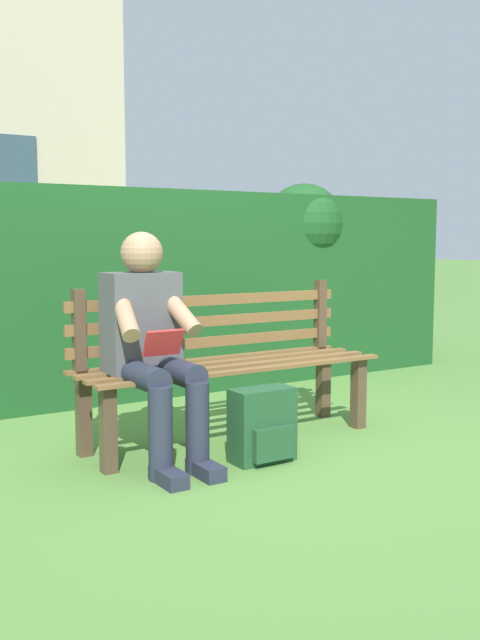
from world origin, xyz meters
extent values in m
plane|color=#517F38|center=(0.00, 0.00, 0.00)|extent=(60.00, 60.00, 0.00)
cube|color=#4C3828|center=(-0.81, 0.17, 0.22)|extent=(0.07, 0.07, 0.43)
cube|color=#4C3828|center=(0.81, 0.17, 0.22)|extent=(0.07, 0.07, 0.43)
cube|color=#4C3828|center=(-0.81, -0.17, 0.22)|extent=(0.07, 0.07, 0.43)
cube|color=#4C3828|center=(0.81, -0.17, 0.22)|extent=(0.07, 0.07, 0.43)
cube|color=brown|center=(0.00, -0.22, 0.44)|extent=(1.77, 0.06, 0.02)
cube|color=brown|center=(0.00, -0.07, 0.44)|extent=(1.77, 0.06, 0.02)
cube|color=brown|center=(0.00, 0.07, 0.44)|extent=(1.77, 0.06, 0.02)
cube|color=brown|center=(0.00, 0.22, 0.44)|extent=(1.77, 0.06, 0.02)
cube|color=#4C3828|center=(-0.81, -0.21, 0.67)|extent=(0.06, 0.06, 0.43)
cube|color=#4C3828|center=(0.81, -0.21, 0.67)|extent=(0.06, 0.06, 0.43)
cube|color=brown|center=(0.00, -0.21, 0.54)|extent=(1.77, 0.02, 0.06)
cube|color=brown|center=(0.00, -0.21, 0.67)|extent=(1.77, 0.02, 0.06)
cube|color=brown|center=(0.00, -0.21, 0.79)|extent=(1.77, 0.02, 0.06)
cube|color=#4C4C51|center=(0.54, -0.02, 0.71)|extent=(0.38, 0.22, 0.52)
sphere|color=#A57A5B|center=(0.54, 0.00, 1.07)|extent=(0.22, 0.22, 0.22)
cylinder|color=#232838|center=(0.44, 0.19, 0.47)|extent=(0.13, 0.42, 0.13)
cylinder|color=#232838|center=(0.64, 0.19, 0.47)|extent=(0.13, 0.42, 0.13)
cylinder|color=#232838|center=(0.44, 0.40, 0.23)|extent=(0.12, 0.12, 0.45)
cylinder|color=#232838|center=(0.64, 0.40, 0.23)|extent=(0.12, 0.12, 0.45)
cube|color=#232838|center=(0.44, 0.48, 0.04)|extent=(0.10, 0.24, 0.07)
cube|color=#232838|center=(0.64, 0.48, 0.04)|extent=(0.10, 0.24, 0.07)
cylinder|color=#A57A5B|center=(0.39, 0.12, 0.77)|extent=(0.14, 0.32, 0.26)
cylinder|color=#A57A5B|center=(0.69, 0.12, 0.77)|extent=(0.14, 0.32, 0.26)
cube|color=#B22626|center=(0.54, 0.24, 0.63)|extent=(0.20, 0.07, 0.13)
cube|color=#19471E|center=(0.34, -1.55, 0.75)|extent=(6.49, 0.74, 1.50)
sphere|color=#19471E|center=(-1.61, -1.44, 1.27)|extent=(0.66, 0.66, 0.66)
cube|color=#334756|center=(-0.93, -8.04, 2.13)|extent=(0.90, 0.04, 1.20)
cube|color=#1E4728|center=(0.06, 0.41, 0.19)|extent=(0.33, 0.17, 0.38)
cube|color=#1E4728|center=(0.06, 0.52, 0.11)|extent=(0.23, 0.04, 0.17)
cylinder|color=#1E4728|center=(-0.04, 0.31, 0.21)|extent=(0.04, 0.04, 0.23)
cylinder|color=#1E4728|center=(0.16, 0.31, 0.21)|extent=(0.04, 0.04, 0.23)
camera|label=1|loc=(2.12, 3.45, 1.14)|focal=40.90mm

